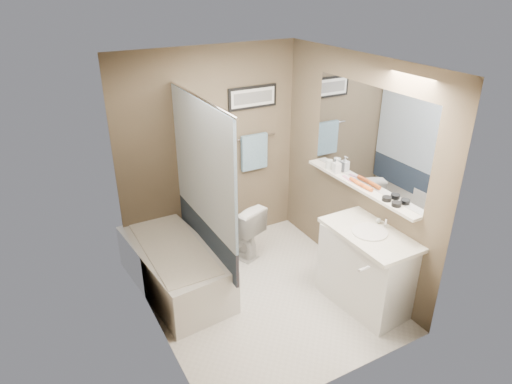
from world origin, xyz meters
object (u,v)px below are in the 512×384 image
bathtub (175,268)px  soap_bottle (337,165)px  hair_brush_front (364,186)px  candle_bowl_near (396,204)px  toilet (236,228)px  hair_brush_back (357,182)px  candle_bowl_far (387,199)px  glass_jar (329,164)px  vanity (366,270)px

bathtub → soap_bottle: (1.79, -0.36, 0.95)m
hair_brush_front → soap_bottle: size_ratio=1.31×
candle_bowl_near → hair_brush_front: size_ratio=0.41×
toilet → soap_bottle: soap_bottle is taller
bathtub → hair_brush_back: bearing=-27.1°
hair_brush_front → hair_brush_back: bearing=90.0°
toilet → hair_brush_front: bearing=109.9°
candle_bowl_near → hair_brush_back: size_ratio=0.41×
candle_bowl_near → hair_brush_back: bearing=90.0°
toilet → soap_bottle: 1.41m
bathtub → candle_bowl_near: candle_bowl_near is taller
bathtub → candle_bowl_far: candle_bowl_far is taller
glass_jar → candle_bowl_far: bearing=-90.0°
toilet → candle_bowl_near: bearing=100.8°
hair_brush_back → glass_jar: (0.00, 0.48, 0.03)m
hair_brush_back → soap_bottle: soap_bottle is taller
bathtub → glass_jar: bearing=-12.8°
soap_bottle → bathtub: bearing=168.5°
candle_bowl_near → soap_bottle: (0.00, 0.90, 0.06)m
toilet → glass_jar: bearing=130.8°
candle_bowl_far → glass_jar: size_ratio=0.90×
toilet → soap_bottle: (0.91, -0.65, 0.86)m
bathtub → soap_bottle: bearing=-17.0°
toilet → glass_jar: size_ratio=6.78×
bathtub → hair_brush_front: (1.79, -0.82, 0.89)m
candle_bowl_near → candle_bowl_far: 0.13m
candle_bowl_far → hair_brush_back: hair_brush_back is taller
candle_bowl_near → hair_brush_back: hair_brush_back is taller
glass_jar → bathtub: bearing=172.7°
hair_brush_back → soap_bottle: 0.35m
hair_brush_back → glass_jar: size_ratio=2.20×
hair_brush_front → soap_bottle: 0.46m
candle_bowl_far → toilet: bearing=122.7°
candle_bowl_far → soap_bottle: size_ratio=0.54×
toilet → vanity: 1.63m
bathtub → glass_jar: glass_jar is taller
vanity → soap_bottle: 1.15m
toilet → candle_bowl_far: bearing=103.0°
glass_jar → soap_bottle: soap_bottle is taller
soap_bottle → toilet: bearing=144.7°
hair_brush_back → soap_bottle: (0.00, 0.35, 0.06)m
toilet → bathtub: bearing=-1.8°
candle_bowl_near → candle_bowl_far: (0.00, 0.13, 0.00)m
candle_bowl_near → hair_brush_front: hair_brush_front is taller
vanity → glass_jar: glass_jar is taller
bathtub → candle_bowl_far: 2.29m
hair_brush_back → toilet: bearing=132.6°
vanity → hair_brush_front: size_ratio=4.09×
candle_bowl_far → glass_jar: (0.00, 0.90, 0.03)m
hair_brush_front → glass_jar: glass_jar is taller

